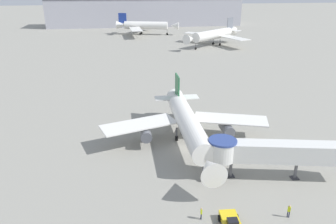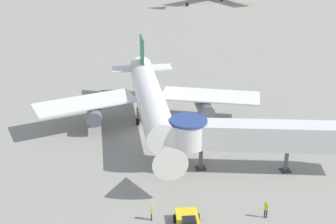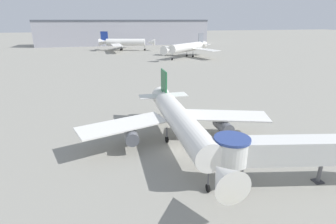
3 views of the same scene
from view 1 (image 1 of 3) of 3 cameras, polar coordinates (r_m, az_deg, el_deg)
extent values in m
plane|color=gray|center=(57.29, 2.81, -6.37)|extent=(800.00, 800.00, 0.00)
cylinder|color=white|center=(56.07, 3.61, -2.19)|extent=(3.63, 21.77, 3.55)
cone|color=white|center=(43.78, 7.37, -9.67)|extent=(3.56, 3.92, 3.55)
cone|color=white|center=(67.14, 1.55, 1.95)|extent=(3.57, 5.34, 3.55)
cube|color=white|center=(57.79, -5.09, -2.16)|extent=(14.05, 8.75, 0.22)
cube|color=white|center=(60.81, 10.83, -1.23)|extent=(14.06, 8.82, 0.22)
cube|color=#1E6638|center=(65.88, 1.62, 4.49)|extent=(0.25, 4.03, 4.62)
cube|color=white|center=(67.18, 1.52, 2.52)|extent=(8.97, 2.85, 0.18)
cylinder|color=#565960|center=(57.22, -3.93, -3.73)|extent=(1.97, 4.04, 1.95)
cylinder|color=#565960|center=(59.89, 10.17, -2.83)|extent=(1.97, 4.04, 1.95)
cylinder|color=#4C4C51|center=(48.19, 6.09, -10.33)|extent=(0.18, 0.18, 2.04)
cylinder|color=black|center=(48.73, 6.04, -11.35)|extent=(0.26, 0.90, 0.90)
cylinder|color=#4C4C51|center=(59.39, 1.51, -3.70)|extent=(0.22, 0.22, 2.04)
cylinder|color=black|center=(59.83, 1.50, -4.59)|extent=(0.40, 0.90, 0.90)
cylinder|color=#4C4C51|center=(59.96, 4.53, -3.51)|extent=(0.22, 0.22, 2.04)
cylinder|color=black|center=(60.40, 4.50, -4.38)|extent=(0.40, 0.90, 0.90)
cube|color=silver|center=(50.05, 19.82, -6.59)|extent=(18.25, 6.18, 2.80)
cylinder|color=silver|center=(48.22, 9.40, -6.61)|extent=(3.90, 3.90, 2.80)
cylinder|color=navy|center=(47.51, 9.52, -4.96)|extent=(4.10, 4.10, 0.30)
cylinder|color=#56565B|center=(49.80, 10.88, -9.51)|extent=(0.44, 0.44, 2.90)
cube|color=#333338|center=(50.52, 10.77, -10.86)|extent=(1.10, 1.10, 0.12)
cylinder|color=#56565B|center=(51.94, 21.36, -9.34)|extent=(0.44, 0.44, 2.90)
cube|color=#333338|center=(52.63, 21.15, -10.64)|extent=(1.10, 1.10, 0.12)
cube|color=yellow|center=(41.30, 10.83, -18.17)|extent=(2.26, 3.70, 0.63)
cube|color=black|center=(40.34, 11.20, -18.24)|extent=(1.28, 1.08, 0.56)
cylinder|color=black|center=(42.00, 9.00, -17.81)|extent=(0.37, 0.79, 0.78)
cylinder|color=black|center=(42.49, 11.86, -17.50)|extent=(0.37, 0.79, 0.78)
cube|color=black|center=(59.62, 15.19, -5.96)|extent=(0.37, 0.37, 0.04)
cone|color=orange|center=(59.48, 15.22, -5.70)|extent=(0.26, 0.26, 0.58)
cylinder|color=white|center=(59.45, 15.23, -5.64)|extent=(0.14, 0.14, 0.07)
cube|color=black|center=(42.30, 10.39, -18.22)|extent=(0.46, 0.46, 0.04)
cone|color=orange|center=(42.06, 10.43, -17.82)|extent=(0.32, 0.32, 0.72)
cylinder|color=white|center=(42.01, 10.44, -17.73)|extent=(0.17, 0.17, 0.09)
cylinder|color=#1E2338|center=(41.90, 5.80, -17.70)|extent=(0.12, 0.12, 0.80)
cylinder|color=#1E2338|center=(42.03, 5.77, -17.55)|extent=(0.12, 0.12, 0.80)
cube|color=#D1E019|center=(41.52, 5.83, -16.86)|extent=(0.22, 0.34, 0.64)
sphere|color=tan|center=(41.25, 5.85, -16.39)|extent=(0.22, 0.22, 0.22)
cylinder|color=#1E2338|center=(44.52, 20.10, -16.36)|extent=(0.13, 0.13, 0.87)
cylinder|color=#1E2338|center=(44.54, 20.34, -16.39)|extent=(0.13, 0.13, 0.87)
cube|color=#D1E019|center=(44.07, 20.36, -15.57)|extent=(0.40, 0.33, 0.69)
sphere|color=tan|center=(43.80, 20.44, -15.08)|extent=(0.24, 0.24, 0.24)
cylinder|color=white|center=(185.79, -3.87, 14.83)|extent=(23.94, 10.20, 4.11)
cone|color=white|center=(183.54, 1.14, 14.79)|extent=(5.44, 5.16, 4.11)
cone|color=white|center=(188.69, -7.98, 14.78)|extent=(7.03, 5.59, 4.11)
cube|color=white|center=(176.24, -5.63, 14.17)|extent=(6.32, 17.34, 0.22)
cube|color=white|center=(196.85, -4.28, 14.99)|extent=(13.98, 17.32, 0.22)
cube|color=navy|center=(188.22, -7.94, 15.90)|extent=(4.38, 1.41, 5.34)
cube|color=white|center=(188.69, -8.08, 15.00)|extent=(6.08, 12.04, 0.18)
cylinder|color=#4C4C51|center=(184.40, -0.16, 13.81)|extent=(0.18, 0.18, 2.36)
cylinder|color=black|center=(184.57, -0.16, 13.45)|extent=(1.13, 0.54, 1.10)
cylinder|color=#4C4C51|center=(184.97, -4.88, 13.76)|extent=(0.22, 0.22, 2.36)
cylinder|color=black|center=(185.14, -4.87, 13.40)|extent=(1.17, 0.68, 1.10)
cylinder|color=#4C4C51|center=(188.56, -4.65, 13.92)|extent=(0.22, 0.22, 2.36)
cylinder|color=black|center=(188.73, -4.64, 13.56)|extent=(1.17, 0.68, 1.10)
cylinder|color=white|center=(152.00, 7.84, 13.19)|extent=(21.84, 18.62, 4.18)
cone|color=white|center=(139.20, 3.83, 12.57)|extent=(6.19, 6.13, 4.18)
cone|color=white|center=(163.32, 10.75, 13.60)|extent=(7.50, 7.17, 4.18)
cube|color=white|center=(160.10, 5.65, 13.44)|extent=(15.49, 12.89, 0.22)
cube|color=white|center=(149.41, 11.54, 12.54)|extent=(10.53, 15.87, 0.22)
cube|color=slate|center=(162.60, 10.78, 14.90)|extent=(3.75, 3.06, 5.43)
cube|color=white|center=(163.48, 10.82, 13.86)|extent=(8.81, 9.89, 0.18)
cylinder|color=#4C4C51|center=(142.94, 4.87, 11.45)|extent=(0.18, 0.18, 2.40)
cylinder|color=black|center=(143.15, 4.86, 10.97)|extent=(1.02, 0.89, 1.10)
cylinder|color=#4C4C51|center=(156.06, 7.88, 12.18)|extent=(0.22, 0.22, 2.40)
cylinder|color=black|center=(156.26, 7.86, 11.75)|extent=(1.11, 1.00, 1.10)
cylinder|color=#4C4C51|center=(153.95, 9.04, 11.99)|extent=(0.22, 0.22, 2.40)
cylinder|color=black|center=(154.15, 9.01, 11.55)|extent=(1.11, 1.00, 1.10)
cube|color=#A8A8B2|center=(226.03, -3.96, 16.90)|extent=(124.32, 21.33, 16.73)
camera|label=2|loc=(6.72, 123.01, -15.70)|focal=50.00mm
camera|label=3|loc=(18.37, -5.67, -5.79)|focal=28.00mm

